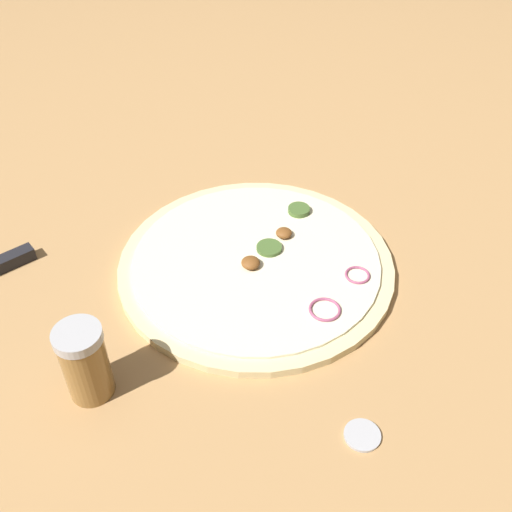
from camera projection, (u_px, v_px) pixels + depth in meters
name	position (u px, v px, depth m)	size (l,w,h in m)	color
ground_plane	(256.00, 268.00, 0.82)	(3.00, 3.00, 0.00)	tan
pizza	(257.00, 263.00, 0.82)	(0.37, 0.37, 0.03)	beige
spice_jar	(85.00, 362.00, 0.64)	(0.05, 0.05, 0.10)	olive
loose_cap	(362.00, 434.00, 0.63)	(0.04, 0.04, 0.01)	#B2B2B7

